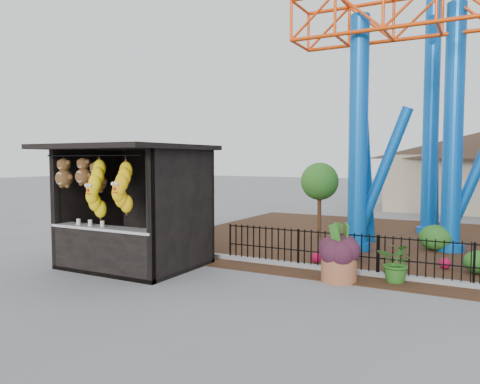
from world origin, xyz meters
The scene contains 9 objects.
ground centered at (0.00, 0.00, 0.00)m, with size 120.00×120.00×0.00m, color slate.
mulch_bed centered at (4.00, 8.00, 0.01)m, with size 18.00×12.00×0.02m, color #331E11.
curb centered at (4.00, 3.00, 0.06)m, with size 18.00×0.18×0.12m, color gray.
prize_booth centered at (-3.00, 0.92, 1.52)m, with size 3.50×3.40×3.12m.
picket_fence centered at (4.90, 3.00, 0.50)m, with size 12.20×0.06×1.00m, color black, non-canonical shape.
terracotta_planter centered at (2.09, 2.20, 0.30)m, with size 0.80×0.80×0.59m, color #9A5838.
planter_foliage centered at (2.09, 2.20, 0.91)m, with size 0.70×0.70×0.64m, color #341422.
potted_plant centered at (3.28, 2.70, 0.46)m, with size 0.83×0.72×0.92m, color #1A5118.
landscaping centered at (4.68, 5.75, 0.33)m, with size 9.19×4.03×0.77m.
Camera 1 is at (5.12, -8.03, 2.76)m, focal length 35.00 mm.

